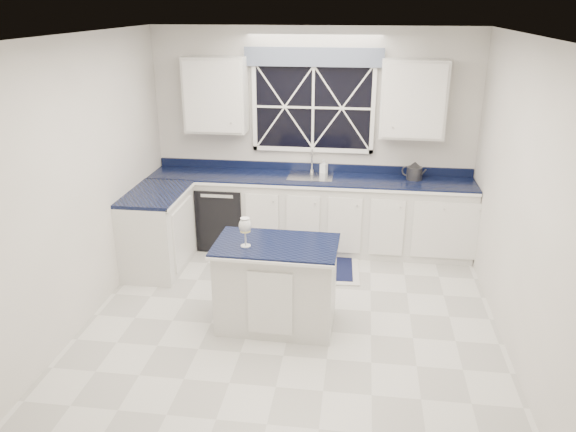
# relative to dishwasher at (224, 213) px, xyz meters

# --- Properties ---
(ground) EXTENTS (4.50, 4.50, 0.00)m
(ground) POSITION_rel_dishwasher_xyz_m (1.10, -1.95, -0.41)
(ground) COLOR silver
(ground) RESTS_ON ground
(back_wall) EXTENTS (4.00, 0.10, 2.70)m
(back_wall) POSITION_rel_dishwasher_xyz_m (1.10, 0.30, 0.94)
(back_wall) COLOR silver
(back_wall) RESTS_ON ground
(base_cabinets) EXTENTS (3.99, 1.60, 0.90)m
(base_cabinets) POSITION_rel_dishwasher_xyz_m (0.77, -0.17, 0.04)
(base_cabinets) COLOR silver
(base_cabinets) RESTS_ON ground
(countertop) EXTENTS (3.98, 0.64, 0.04)m
(countertop) POSITION_rel_dishwasher_xyz_m (1.10, 0.00, 0.51)
(countertop) COLOR black
(countertop) RESTS_ON base_cabinets
(dishwasher) EXTENTS (0.60, 0.58, 0.82)m
(dishwasher) POSITION_rel_dishwasher_xyz_m (0.00, 0.00, 0.00)
(dishwasher) COLOR black
(dishwasher) RESTS_ON ground
(window) EXTENTS (1.65, 0.09, 1.26)m
(window) POSITION_rel_dishwasher_xyz_m (1.10, 0.25, 1.42)
(window) COLOR black
(window) RESTS_ON ground
(upper_cabinets) EXTENTS (3.10, 0.34, 0.90)m
(upper_cabinets) POSITION_rel_dishwasher_xyz_m (1.10, 0.13, 1.49)
(upper_cabinets) COLOR silver
(upper_cabinets) RESTS_ON ground
(faucet) EXTENTS (0.05, 0.20, 0.30)m
(faucet) POSITION_rel_dishwasher_xyz_m (1.10, 0.19, 0.69)
(faucet) COLOR silver
(faucet) RESTS_ON countertop
(island) EXTENTS (1.16, 0.72, 0.86)m
(island) POSITION_rel_dishwasher_xyz_m (0.96, -1.86, 0.02)
(island) COLOR silver
(island) RESTS_ON ground
(rug) EXTENTS (1.43, 0.91, 0.02)m
(rug) POSITION_rel_dishwasher_xyz_m (1.05, -0.60, -0.40)
(rug) COLOR beige
(rug) RESTS_ON ground
(kettle) EXTENTS (0.29, 0.25, 0.22)m
(kettle) POSITION_rel_dishwasher_xyz_m (2.35, 0.09, 0.63)
(kettle) COLOR #303032
(kettle) RESTS_ON countertop
(wine_glass) EXTENTS (0.12, 0.12, 0.28)m
(wine_glass) POSITION_rel_dishwasher_xyz_m (0.69, -1.96, 0.64)
(wine_glass) COLOR silver
(wine_glass) RESTS_ON island
(soap_bottle) EXTENTS (0.10, 0.10, 0.17)m
(soap_bottle) POSITION_rel_dishwasher_xyz_m (1.25, 0.22, 0.62)
(soap_bottle) COLOR silver
(soap_bottle) RESTS_ON countertop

